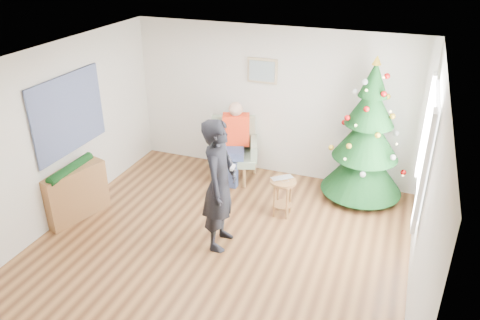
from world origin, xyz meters
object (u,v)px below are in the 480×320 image
at_px(armchair, 233,156).
at_px(standing_man, 220,185).
at_px(christmas_tree, 367,137).
at_px(stool, 282,197).
at_px(console, 75,193).

distance_m(armchair, standing_man, 2.09).
bearing_deg(armchair, standing_man, -93.29).
distance_m(christmas_tree, stool, 1.64).
distance_m(christmas_tree, standing_man, 2.61).
relative_size(stool, armchair, 0.58).
height_order(christmas_tree, console, christmas_tree).
bearing_deg(console, standing_man, 19.33).
distance_m(stool, console, 3.14).
bearing_deg(stool, armchair, 141.37).
height_order(stool, console, console).
bearing_deg(standing_man, console, 88.87).
xyz_separation_m(armchair, standing_man, (0.56, -1.94, 0.54)).
bearing_deg(standing_man, christmas_tree, -43.81).
height_order(christmas_tree, stool, christmas_tree).
relative_size(stool, standing_man, 0.32).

